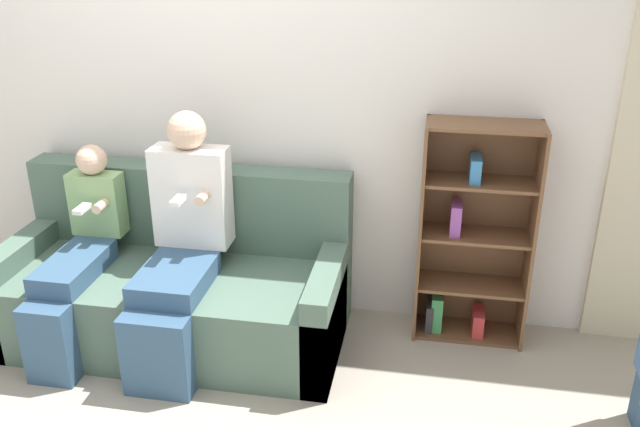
{
  "coord_description": "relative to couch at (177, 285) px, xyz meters",
  "views": [
    {
      "loc": [
        1.18,
        -2.54,
        2.14
      ],
      "look_at": [
        0.62,
        0.57,
        0.77
      ],
      "focal_mm": 38.0,
      "sensor_mm": 36.0,
      "label": 1
    }
  ],
  "objects": [
    {
      "name": "couch",
      "position": [
        0.0,
        0.0,
        0.0
      ],
      "size": [
        1.84,
        0.85,
        0.89
      ],
      "color": "#4C6656",
      "rests_on": "ground_plane"
    },
    {
      "name": "bookshelf",
      "position": [
        1.58,
        0.31,
        0.28
      ],
      "size": [
        0.59,
        0.28,
        1.22
      ],
      "color": "brown",
      "rests_on": "ground_plane"
    },
    {
      "name": "adult_seated",
      "position": [
        0.1,
        -0.12,
        0.35
      ],
      "size": [
        0.4,
        0.78,
        1.26
      ],
      "color": "#335170",
      "rests_on": "ground_plane"
    },
    {
      "name": "child_seated",
      "position": [
        -0.47,
        -0.18,
        0.23
      ],
      "size": [
        0.29,
        0.78,
        1.05
      ],
      "color": "#335170",
      "rests_on": "ground_plane"
    },
    {
      "name": "ground_plane",
      "position": [
        0.18,
        -0.54,
        -0.3
      ],
      "size": [
        14.0,
        14.0,
        0.0
      ],
      "primitive_type": "plane",
      "color": "#9E9384"
    },
    {
      "name": "back_wall",
      "position": [
        0.18,
        0.45,
        0.98
      ],
      "size": [
        10.0,
        0.06,
        2.55
      ],
      "color": "silver",
      "rests_on": "ground_plane"
    }
  ]
}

